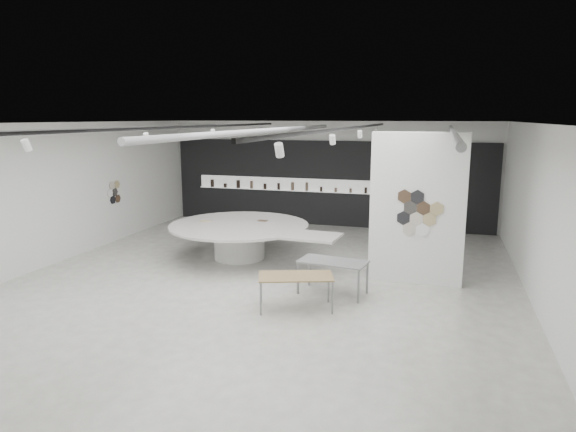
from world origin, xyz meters
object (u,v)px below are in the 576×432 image
(sample_table_stone, at_px, (333,264))
(display_island, at_px, (242,236))
(partition_column, at_px, (417,209))
(sample_table_wood, at_px, (296,278))
(kitchen_counter, at_px, (427,220))

(sample_table_stone, bearing_deg, display_island, 144.97)
(partition_column, height_order, display_island, partition_column)
(sample_table_wood, bearing_deg, partition_column, 48.09)
(partition_column, xyz_separation_m, display_island, (-4.78, 0.74, -1.15))
(partition_column, distance_m, display_island, 4.97)
(display_island, bearing_deg, partition_column, -4.00)
(partition_column, xyz_separation_m, kitchen_counter, (0.12, 5.54, -1.32))
(partition_column, xyz_separation_m, sample_table_wood, (-2.26, -2.52, -1.14))
(display_island, height_order, sample_table_stone, display_island)
(sample_table_wood, height_order, kitchen_counter, kitchen_counter)
(sample_table_wood, bearing_deg, sample_table_stone, 63.81)
(partition_column, height_order, sample_table_wood, partition_column)
(partition_column, bearing_deg, sample_table_stone, -140.62)
(display_island, bearing_deg, sample_table_wood, -47.55)
(partition_column, relative_size, display_island, 0.70)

